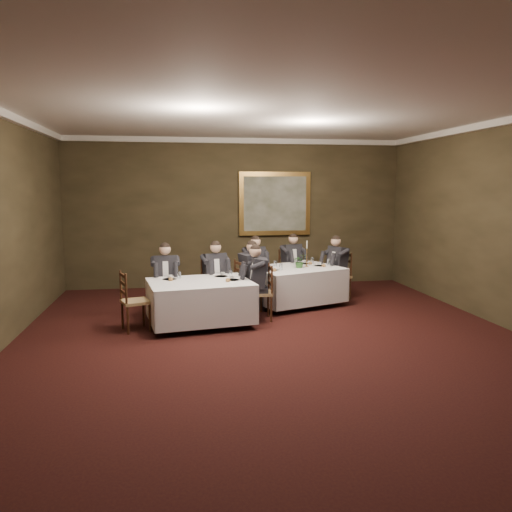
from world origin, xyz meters
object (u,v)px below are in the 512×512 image
object	(u,v)px
table_second	(200,299)
diner_sec_endright	(260,292)
chair_sec_endright	(260,304)
chair_sec_endleft	(135,314)
diner_main_backleft	(254,275)
chair_main_endright	(338,286)
chair_sec_backright	(214,296)
table_main	(295,283)
diner_main_backright	(291,272)
chair_sec_backleft	(166,300)
diner_main_endleft	(248,285)
chair_main_backleft	(254,286)
centerpiece	(300,261)
painting	(275,204)
diner_sec_backleft	(166,288)
diner_sec_backright	(215,285)
chair_main_backright	(291,282)
diner_main_endright	(338,275)
chair_main_endleft	(248,297)
candlestick	(307,257)

from	to	relation	value
table_second	diner_sec_endright	world-z (taller)	diner_sec_endright
chair_sec_endright	chair_sec_endleft	size ratio (longest dim) A/B	1.00
diner_main_backleft	chair_main_endright	xyz separation A→B (m)	(1.76, -0.29, -0.23)
diner_main_backleft	chair_sec_backright	distance (m)	1.31
table_main	diner_main_backright	size ratio (longest dim) A/B	1.54
table_main	chair_sec_backleft	distance (m)	2.60
table_main	diner_main_endleft	size ratio (longest dim) A/B	1.54
chair_main_backleft	chair_sec_endleft	bearing A→B (deg)	30.54
table_main	centerpiece	distance (m)	0.47
painting	diner_sec_backleft	bearing A→B (deg)	-135.19
table_second	diner_sec_backright	bearing A→B (deg)	70.98
chair_main_endright	chair_sec_backleft	bearing A→B (deg)	79.51
chair_main_backleft	chair_sec_endright	distance (m)	1.70
diner_main_endleft	diner_sec_backleft	bearing A→B (deg)	-107.32
diner_main_backright	chair_sec_endright	xyz separation A→B (m)	(-1.03, -2.00, -0.23)
chair_main_endright	diner_sec_endright	xyz separation A→B (m)	(-1.93, -1.39, 0.23)
centerpiece	chair_sec_endright	bearing A→B (deg)	-134.65
chair_main_backright	painting	xyz separation A→B (m)	(-0.13, 1.17, 1.69)
diner_main_backleft	chair_main_backright	xyz separation A→B (m)	(0.87, 0.33, -0.23)
chair_sec_endright	chair_main_backright	bearing A→B (deg)	-24.58
chair_main_backleft	centerpiece	distance (m)	1.25
diner_main_endright	chair_sec_endright	bearing A→B (deg)	103.73
diner_main_backleft	chair_main_endleft	world-z (taller)	diner_main_backleft
diner_sec_endright	chair_sec_endleft	bearing A→B (deg)	101.34
chair_sec_endright	candlestick	xyz separation A→B (m)	(1.14, 1.11, 0.68)
centerpiece	chair_main_endright	bearing A→B (deg)	23.62
diner_sec_backright	diner_sec_endright	size ratio (longest dim) A/B	1.00
diner_sec_backright	candlestick	xyz separation A→B (m)	(1.90, 0.33, 0.45)
diner_main_backright	chair_sec_endleft	xyz separation A→B (m)	(-3.19, -2.34, -0.23)
chair_main_backright	chair_sec_backright	world-z (taller)	same
chair_sec_backright	centerpiece	distance (m)	1.84
diner_main_backright	diner_sec_backleft	size ratio (longest dim) A/B	1.00
chair_main_endleft	chair_main_endright	world-z (taller)	same
table_main	diner_sec_endright	bearing A→B (deg)	-131.57
diner_sec_endright	centerpiece	xyz separation A→B (m)	(0.97, 0.97, 0.40)
diner_main_endleft	painting	xyz separation A→B (m)	(1.02, 2.53, 1.46)
chair_main_backright	diner_sec_backright	bearing A→B (deg)	15.00
chair_sec_endright	chair_main_endright	bearing A→B (deg)	-51.61
diner_main_endleft	diner_main_endright	xyz separation A→B (m)	(2.03, 0.74, 0.00)
chair_sec_endright	painting	world-z (taller)	painting
candlestick	chair_main_backleft	bearing A→B (deg)	149.12
diner_main_backleft	diner_sec_endright	distance (m)	1.69
chair_main_endleft	chair_sec_backright	size ratio (longest dim) A/B	1.00
diner_sec_endright	candlestick	xyz separation A→B (m)	(1.15, 1.10, 0.45)
table_second	diner_main_backleft	bearing A→B (deg)	56.17
table_second	diner_sec_backright	size ratio (longest dim) A/B	1.42
chair_sec_endright	chair_sec_endleft	world-z (taller)	same
chair_main_backright	chair_sec_endright	bearing A→B (deg)	43.21
chair_sec_endleft	painting	distance (m)	4.96
table_second	chair_sec_backright	bearing A→B (deg)	71.36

